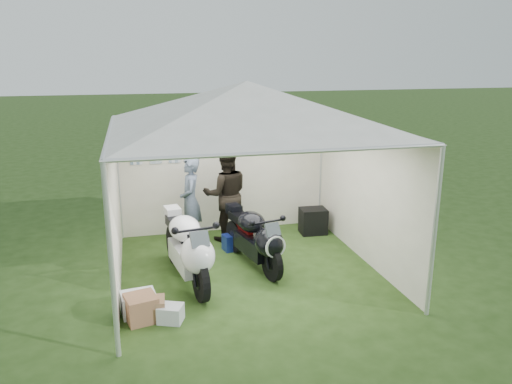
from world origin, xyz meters
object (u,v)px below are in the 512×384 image
person_blue_jacket (191,201)px  crate_3 (149,309)px  person_dark_jacket (226,194)px  paddock_stand (234,242)px  canopy_tent (247,110)px  motorcycle_black (256,237)px  motorcycle_white (188,247)px  crate_0 (139,303)px  crate_1 (141,308)px  equipment_box (313,221)px  crate_2 (171,314)px

person_blue_jacket → crate_3: (-0.89, -2.68, -0.66)m
person_dark_jacket → paddock_stand: bearing=95.9°
canopy_tent → motorcycle_black: (0.14, 0.03, -2.05)m
motorcycle_white → person_blue_jacket: bearing=73.1°
crate_0 → crate_1: (0.03, -0.19, 0.02)m
equipment_box → paddock_stand: bearing=-164.3°
paddock_stand → crate_3: bearing=-126.4°
crate_1 → crate_3: (0.09, -0.00, -0.03)m
paddock_stand → crate_2: paddock_stand is taller
person_blue_jacket → crate_2: size_ratio=5.22×
canopy_tent → crate_1: (-1.72, -1.27, -2.40)m
canopy_tent → paddock_stand: canopy_tent is taller
crate_0 → crate_3: size_ratio=1.05×
person_blue_jacket → motorcycle_black: bearing=36.7°
person_blue_jacket → crate_3: person_blue_jacket is taller
motorcycle_black → crate_0: size_ratio=4.19×
motorcycle_black → crate_2: bearing=-149.1°
motorcycle_white → crate_1: motorcycle_white is taller
motorcycle_white → equipment_box: 3.09m
canopy_tent → motorcycle_white: canopy_tent is taller
canopy_tent → motorcycle_black: size_ratio=3.02×
crate_0 → crate_2: size_ratio=1.45×
equipment_box → crate_1: 4.24m
paddock_stand → crate_1: size_ratio=0.99×
motorcycle_white → crate_2: 1.25m
motorcycle_white → crate_2: (-0.37, -1.10, -0.47)m
canopy_tent → motorcycle_black: canopy_tent is taller
canopy_tent → equipment_box: (1.62, 1.34, -2.33)m
motorcycle_white → person_dark_jacket: bearing=53.3°
crate_0 → crate_1: size_ratio=1.15×
motorcycle_black → crate_3: bearing=-156.5°
crate_1 → crate_2: crate_1 is taller
motorcycle_white → crate_0: 1.18m
person_blue_jacket → equipment_box: (2.36, -0.07, -0.55)m
crate_0 → crate_2: bearing=-38.3°
motorcycle_black → person_blue_jacket: size_ratio=1.17×
person_blue_jacket → crate_0: 2.77m
crate_3 → equipment_box: bearing=38.8°
crate_3 → motorcycle_white: bearing=56.5°
person_blue_jacket → crate_0: person_blue_jacket is taller
crate_0 → equipment_box: bearing=35.7°
canopy_tent → crate_0: 3.18m
equipment_box → crate_0: equipment_box is taller
crate_1 → crate_2: (0.37, -0.13, -0.06)m
motorcycle_black → person_dark_jacket: (-0.22, 1.38, 0.36)m
motorcycle_black → crate_0: (-1.89, -1.11, -0.37)m
canopy_tent → crate_1: size_ratio=14.60×
equipment_box → crate_2: bearing=-137.4°
canopy_tent → motorcycle_white: (-0.98, -0.30, -1.99)m
person_dark_jacket → crate_0: person_dark_jacket is taller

